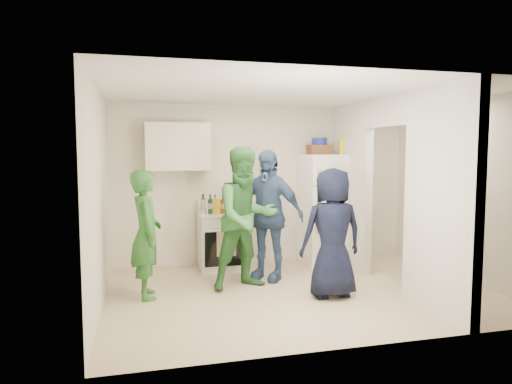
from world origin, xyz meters
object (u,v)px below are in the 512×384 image
Objects in this scene: person_navy at (332,233)px; person_nook at (425,224)px; stove at (222,241)px; wicker_basket at (319,150)px; person_denim at (267,215)px; yellow_cup_stack_top at (342,146)px; person_green_left at (146,234)px; person_green_center at (246,218)px; blue_bowl at (319,141)px; fridge at (326,209)px.

person_navy is 1.61m from person_nook.
wicker_basket reaches higher than stove.
person_navy is at bearing -19.41° from person_denim.
person_green_left is (-3.01, -0.98, -1.08)m from yellow_cup_stack_top.
stove is 0.55× the size of person_nook.
person_nook is (1.56, 0.39, -0.02)m from person_navy.
yellow_cup_stack_top is 2.18m from person_green_center.
wicker_basket is 1.40× the size of yellow_cup_stack_top.
yellow_cup_stack_top reaches higher than person_nook.
wicker_basket is 1.46× the size of blue_bowl.
stove is at bearing -89.35° from person_nook.
fridge is 0.94× the size of person_green_center.
fridge is at bearing -26.57° from blue_bowl.
person_denim is at bearing -80.69° from person_green_left.
stove is 0.47× the size of person_denim.
fridge is 6.93× the size of yellow_cup_stack_top.
fridge is at bearing -73.64° from person_green_left.
person_green_center is at bearing -69.05° from person_nook.
blue_bowl is at bearing 154.89° from yellow_cup_stack_top.
person_navy is at bearing -47.91° from person_green_center.
person_green_left is 2.26m from person_navy.
fridge is 0.96× the size of person_denim.
stove is 0.99m from person_denim.
wicker_basket is at bearing 21.82° from person_green_center.
person_navy is at bearing -118.24° from yellow_cup_stack_top.
wicker_basket reaches higher than person_green_left.
yellow_cup_stack_top is (1.88, -0.13, 1.43)m from stove.
yellow_cup_stack_top is 0.14× the size of person_denim.
yellow_cup_stack_top is (0.22, -0.10, 0.99)m from fridge.
person_nook is (1.07, -1.27, -1.03)m from wicker_basket.
wicker_basket is 1.57m from person_denim.
fridge is 1.34m from person_denim.
stove is 0.55× the size of person_green_left.
person_green_center is (-1.75, -0.90, -0.94)m from yellow_cup_stack_top.
yellow_cup_stack_top is 0.14× the size of person_green_center.
person_green_left is 0.86× the size of person_denim.
stove is at bearing -179.27° from blue_bowl.
person_green_center reaches higher than person_nook.
wicker_basket reaches higher than person_navy.
person_nook is at bearing -49.94° from blue_bowl.
yellow_cup_stack_top is at bearing 62.42° from person_denim.
stove is at bearing -50.31° from person_green_left.
person_navy is at bearing -106.51° from blue_bowl.
stove is 1.15m from person_green_center.
person_nook is at bearing -49.94° from wicker_basket.
person_navy is at bearing -110.18° from fridge.
person_green_center is at bearing -152.86° from yellow_cup_stack_top.
stove is at bearing 178.97° from fridge.
fridge is 1.08m from blue_bowl.
person_denim reaches higher than fridge.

